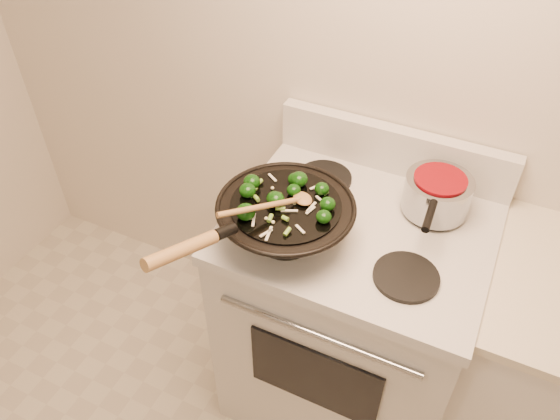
% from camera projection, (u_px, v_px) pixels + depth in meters
% --- Properties ---
extents(stove, '(0.78, 0.67, 1.08)m').
position_uv_depth(stove, '(349.00, 315.00, 1.94)').
color(stove, silver).
rests_on(stove, ground).
extents(wok, '(0.39, 0.63, 0.24)m').
position_uv_depth(wok, '(284.00, 219.00, 1.54)').
color(wok, black).
rests_on(wok, stove).
extents(stirfry, '(0.28, 0.28, 0.05)m').
position_uv_depth(stirfry, '(282.00, 195.00, 1.50)').
color(stirfry, '#0C3307').
rests_on(stirfry, wok).
extents(wooden_spoon, '(0.19, 0.26, 0.08)m').
position_uv_depth(wooden_spoon, '(280.00, 203.00, 1.47)').
color(wooden_spoon, '#9F713E').
rests_on(wooden_spoon, wok).
extents(saucepan, '(0.20, 0.32, 0.12)m').
position_uv_depth(saucepan, '(437.00, 194.00, 1.63)').
color(saucepan, '#93969B').
rests_on(saucepan, stove).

